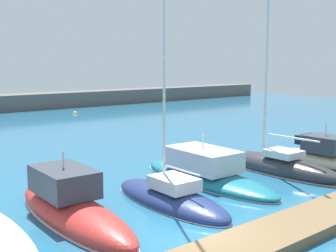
{
  "coord_description": "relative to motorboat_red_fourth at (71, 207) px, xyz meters",
  "views": [
    {
      "loc": [
        -9.71,
        -10.28,
        5.89
      ],
      "look_at": [
        3.92,
        6.14,
        2.81
      ],
      "focal_mm": 46.78,
      "sensor_mm": 36.0,
      "label": 1
    }
  ],
  "objects": [
    {
      "name": "ground_plane",
      "position": [
        2.34,
        -4.36,
        -0.48
      ],
      "size": [
        120.0,
        120.0,
        0.0
      ],
      "primitive_type": "plane",
      "color": "#236084"
    },
    {
      "name": "dock_pier",
      "position": [
        2.34,
        -6.19,
        -0.29
      ],
      "size": [
        33.15,
        2.08,
        0.37
      ],
      "primitive_type": "cube",
      "color": "brown",
      "rests_on": "ground_plane"
    },
    {
      "name": "motorboat_red_fourth",
      "position": [
        0.0,
        0.0,
        0.0
      ],
      "size": [
        2.46,
        8.64,
        2.9
      ],
      "rotation": [
        0.0,
        0.0,
        1.53
      ],
      "color": "#B72D28",
      "rests_on": "ground_plane"
    },
    {
      "name": "sailboat_navy_fifth",
      "position": [
        4.11,
        -0.96,
        -0.23
      ],
      "size": [
        2.51,
        7.07,
        13.47
      ],
      "rotation": [
        0.0,
        0.0,
        1.54
      ],
      "color": "navy",
      "rests_on": "ground_plane"
    },
    {
      "name": "motorboat_teal_sixth",
      "position": [
        7.78,
        0.68,
        -0.05
      ],
      "size": [
        3.09,
        9.26,
        2.6
      ],
      "rotation": [
        0.0,
        0.0,
        1.53
      ],
      "color": "#19707F",
      "rests_on": "ground_plane"
    },
    {
      "name": "sailboat_charcoal_seventh",
      "position": [
        12.04,
        -0.57,
        -0.04
      ],
      "size": [
        2.13,
        7.92,
        13.61
      ],
      "rotation": [
        0.0,
        0.0,
        1.56
      ],
      "color": "#2D2D33",
      "rests_on": "ground_plane"
    },
    {
      "name": "motorboat_sand_eighth",
      "position": [
        15.73,
        -0.94,
        -0.14
      ],
      "size": [
        2.15,
        6.85,
        2.85
      ],
      "rotation": [
        0.0,
        0.0,
        1.57
      ],
      "color": "beige",
      "rests_on": "ground_plane"
    },
    {
      "name": "mooring_buoy_yellow",
      "position": [
        16.88,
        31.72,
        -0.48
      ],
      "size": [
        0.54,
        0.54,
        0.54
      ],
      "primitive_type": "sphere",
      "color": "yellow",
      "rests_on": "ground_plane"
    }
  ]
}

